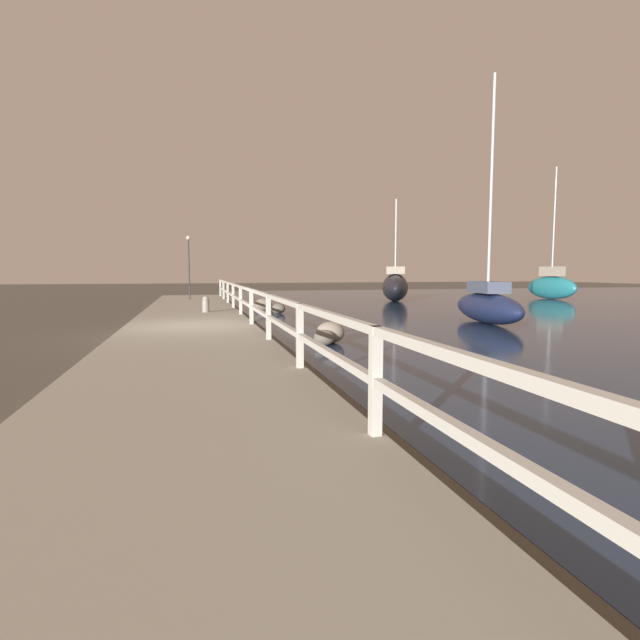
# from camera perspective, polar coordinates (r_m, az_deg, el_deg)

# --- Properties ---
(ground_plane) EXTENTS (120.00, 120.00, 0.00)m
(ground_plane) POSITION_cam_1_polar(r_m,az_deg,el_deg) (13.91, -14.53, -1.68)
(ground_plane) COLOR #4C473D
(dock_walkway) EXTENTS (3.47, 36.00, 0.26)m
(dock_walkway) POSITION_cam_1_polar(r_m,az_deg,el_deg) (13.90, -14.55, -1.15)
(dock_walkway) COLOR gray
(dock_walkway) RESTS_ON ground
(railing) EXTENTS (0.10, 32.50, 0.98)m
(railing) POSITION_cam_1_polar(r_m,az_deg,el_deg) (13.91, -7.87, 2.30)
(railing) COLOR beige
(railing) RESTS_ON dock_walkway
(boulder_upstream) EXTENTS (0.43, 0.39, 0.32)m
(boulder_upstream) POSITION_cam_1_polar(r_m,az_deg,el_deg) (22.57, -7.67, 1.59)
(boulder_upstream) COLOR slate
(boulder_upstream) RESTS_ON ground
(boulder_downstream) EXTENTS (0.56, 0.50, 0.42)m
(boulder_downstream) POSITION_cam_1_polar(r_m,az_deg,el_deg) (20.32, -4.78, 1.31)
(boulder_downstream) COLOR #666056
(boulder_downstream) RESTS_ON ground
(boulder_water_edge) EXTENTS (0.41, 0.37, 0.30)m
(boulder_water_edge) POSITION_cam_1_polar(r_m,az_deg,el_deg) (21.62, -5.80, 1.41)
(boulder_water_edge) COLOR gray
(boulder_water_edge) RESTS_ON ground
(boulder_near_dock) EXTENTS (0.49, 0.45, 0.37)m
(boulder_near_dock) POSITION_cam_1_polar(r_m,az_deg,el_deg) (11.53, 0.49, -2.04)
(boulder_near_dock) COLOR #666056
(boulder_near_dock) RESTS_ON ground
(boulder_mid_strip) EXTENTS (0.76, 0.69, 0.57)m
(boulder_mid_strip) POSITION_cam_1_polar(r_m,az_deg,el_deg) (21.39, -6.49, 1.72)
(boulder_mid_strip) COLOR slate
(boulder_mid_strip) RESTS_ON ground
(boulder_far_strip) EXTENTS (0.69, 0.62, 0.52)m
(boulder_far_strip) POSITION_cam_1_polar(r_m,az_deg,el_deg) (11.94, 1.18, -1.43)
(boulder_far_strip) COLOR gray
(boulder_far_strip) RESTS_ON ground
(mooring_bollard) EXTENTS (0.25, 0.25, 0.58)m
(mooring_bollard) POSITION_cam_1_polar(r_m,az_deg,el_deg) (18.32, -12.93, 1.78)
(mooring_bollard) COLOR gray
(mooring_bollard) RESTS_ON dock_walkway
(dock_lamp) EXTENTS (0.20, 0.20, 3.27)m
(dock_lamp) POSITION_cam_1_polar(r_m,az_deg,el_deg) (26.76, -14.77, 6.80)
(dock_lamp) COLOR #2D2D33
(dock_lamp) RESTS_ON dock_walkway
(sailboat_black) EXTENTS (3.48, 5.84, 5.81)m
(sailboat_black) POSITION_cam_1_polar(r_m,az_deg,el_deg) (29.20, 8.58, 3.84)
(sailboat_black) COLOR black
(sailboat_black) RESTS_ON water_surface
(sailboat_navy) EXTENTS (1.89, 4.79, 7.96)m
(sailboat_navy) POSITION_cam_1_polar(r_m,az_deg,el_deg) (17.38, 18.59, 1.64)
(sailboat_navy) COLOR #192347
(sailboat_navy) RESTS_ON water_surface
(sailboat_teal) EXTENTS (1.20, 3.98, 8.01)m
(sailboat_teal) POSITION_cam_1_polar(r_m,az_deg,el_deg) (34.09, 24.93, 3.61)
(sailboat_teal) COLOR #1E707A
(sailboat_teal) RESTS_ON water_surface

